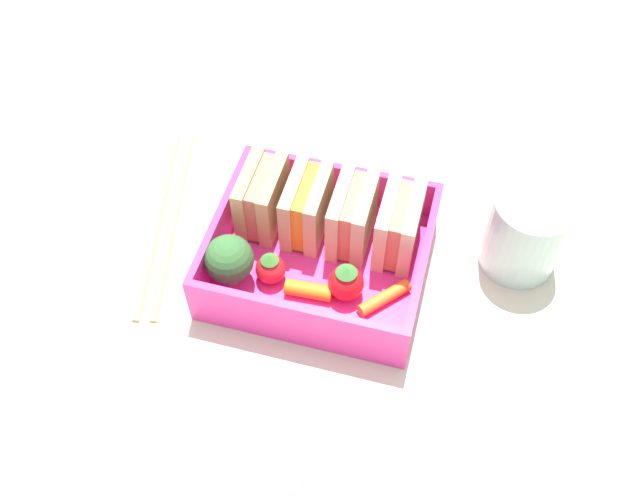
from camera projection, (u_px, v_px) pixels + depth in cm
name	position (u px, v px, depth cm)	size (l,w,h in cm)	color
ground_plane	(320.00, 275.00, 60.19)	(120.00, 120.00, 2.00)	beige
bento_tray	(320.00, 264.00, 58.90)	(17.13, 14.81, 1.20)	#EA3291
bento_rim	(320.00, 246.00, 56.88)	(17.13, 14.81, 3.82)	#EA3291
sandwich_left	(262.00, 198.00, 58.74)	(3.10, 5.86, 5.59)	tan
sandwich_center_left	(307.00, 207.00, 58.15)	(3.10, 5.86, 5.59)	tan
sandwich_center	(352.00, 216.00, 57.56)	(3.10, 5.86, 5.59)	#D7B388
sandwich_center_right	(399.00, 226.00, 56.97)	(3.10, 5.86, 5.59)	beige
broccoli_floret	(229.00, 260.00, 55.21)	(3.92, 3.92, 4.65)	#95C56C
strawberry_far_left	(271.00, 268.00, 56.30)	(2.42, 2.42, 3.02)	red
carrot_stick_far_left	(313.00, 291.00, 55.83)	(1.27, 1.27, 3.72)	orange
strawberry_left	(346.00, 282.00, 55.27)	(2.83, 2.83, 3.43)	red
carrot_stick_left	(384.00, 298.00, 55.62)	(1.02, 1.02, 4.57)	orange
chopstick_pair	(166.00, 217.00, 62.20)	(6.65, 20.78, 0.70)	tan
drinking_glass	(525.00, 233.00, 57.03)	(6.29, 6.29, 7.24)	silver
folded_napkin	(195.00, 475.00, 48.85)	(11.99, 11.16, 0.40)	white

